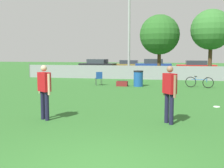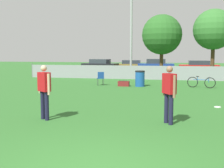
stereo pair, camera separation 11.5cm
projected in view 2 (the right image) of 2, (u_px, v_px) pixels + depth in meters
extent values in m
cube|color=gray|center=(157.00, 73.00, 22.23)|extent=(21.77, 0.03, 1.10)
cylinder|color=slate|center=(32.00, 70.00, 24.59)|extent=(0.07, 0.07, 1.21)
cylinder|color=#9E9EA3|center=(131.00, 25.00, 24.04)|extent=(0.20, 0.20, 9.05)
cylinder|color=#4C331E|center=(161.00, 63.00, 25.37)|extent=(0.32, 0.32, 2.42)
sphere|color=#286023|center=(162.00, 35.00, 25.10)|extent=(3.57, 3.57, 3.57)
cylinder|color=#4C331E|center=(212.00, 61.00, 23.85)|extent=(0.32, 0.32, 2.81)
sphere|color=#33702D|center=(214.00, 29.00, 23.56)|extent=(3.41, 3.41, 3.41)
cylinder|color=#191933|center=(166.00, 108.00, 8.37)|extent=(0.13, 0.13, 0.90)
cylinder|color=#191933|center=(171.00, 109.00, 8.14)|extent=(0.13, 0.13, 0.90)
cube|color=#B21419|center=(169.00, 84.00, 8.17)|extent=(0.43, 0.49, 0.59)
sphere|color=#8C664C|center=(170.00, 69.00, 8.13)|extent=(0.19, 0.19, 0.19)
cylinder|color=#8C664C|center=(164.00, 85.00, 8.42)|extent=(0.08, 0.08, 0.65)
cylinder|color=#8C664C|center=(174.00, 87.00, 7.94)|extent=(0.08, 0.08, 0.65)
cylinder|color=#191933|center=(43.00, 105.00, 8.87)|extent=(0.13, 0.13, 0.90)
cylinder|color=#191933|center=(47.00, 106.00, 8.69)|extent=(0.13, 0.13, 0.90)
cube|color=#B21419|center=(44.00, 82.00, 8.70)|extent=(0.49, 0.42, 0.59)
sphere|color=#D8AD8C|center=(44.00, 68.00, 8.65)|extent=(0.19, 0.19, 0.19)
cylinder|color=#D8AD8C|center=(40.00, 83.00, 8.89)|extent=(0.08, 0.08, 0.65)
cylinder|color=#D8AD8C|center=(49.00, 84.00, 8.52)|extent=(0.08, 0.08, 0.65)
cylinder|color=white|center=(218.00, 107.00, 10.84)|extent=(0.25, 0.25, 0.03)
torus|color=white|center=(218.00, 107.00, 10.84)|extent=(0.26, 0.26, 0.03)
cylinder|color=#333338|center=(103.00, 82.00, 18.59)|extent=(0.02, 0.02, 0.44)
cylinder|color=#333338|center=(97.00, 82.00, 18.51)|extent=(0.02, 0.02, 0.44)
cylinder|color=#333338|center=(104.00, 82.00, 18.23)|extent=(0.02, 0.02, 0.44)
cylinder|color=#333338|center=(98.00, 82.00, 18.16)|extent=(0.02, 0.02, 0.44)
cube|color=navy|center=(100.00, 78.00, 18.35)|extent=(0.54, 0.54, 0.03)
cube|color=navy|center=(101.00, 75.00, 18.13)|extent=(0.38, 0.19, 0.41)
torus|color=black|center=(193.00, 82.00, 17.22)|extent=(0.64, 0.20, 0.65)
torus|color=black|center=(210.00, 83.00, 16.76)|extent=(0.64, 0.20, 0.65)
cylinder|color=#195999|center=(201.00, 80.00, 16.97)|extent=(0.92, 0.27, 0.04)
cylinder|color=#195999|center=(197.00, 80.00, 17.07)|extent=(0.03, 0.03, 0.33)
cylinder|color=#195999|center=(209.00, 80.00, 16.78)|extent=(0.03, 0.03, 0.30)
cube|color=black|center=(198.00, 77.00, 17.05)|extent=(0.17, 0.10, 0.04)
cylinder|color=black|center=(209.00, 77.00, 16.76)|extent=(0.13, 0.43, 0.03)
cylinder|color=#194C99|center=(140.00, 79.00, 17.69)|extent=(0.58, 0.58, 0.92)
cylinder|color=black|center=(140.00, 71.00, 17.63)|extent=(0.61, 0.61, 0.08)
cube|color=maroon|center=(124.00, 84.00, 17.85)|extent=(0.70, 0.39, 0.32)
cube|color=black|center=(124.00, 81.00, 17.83)|extent=(0.60, 0.04, 0.02)
cylinder|color=black|center=(112.00, 68.00, 33.97)|extent=(0.70, 0.27, 0.68)
cylinder|color=black|center=(108.00, 69.00, 32.52)|extent=(0.70, 0.27, 0.68)
cylinder|color=black|center=(93.00, 67.00, 34.87)|extent=(0.70, 0.27, 0.68)
cylinder|color=black|center=(87.00, 68.00, 33.42)|extent=(0.70, 0.27, 0.68)
cube|color=black|center=(100.00, 66.00, 33.67)|extent=(4.41, 2.31, 0.68)
cube|color=#2D333D|center=(100.00, 61.00, 33.61)|extent=(2.38, 1.83, 0.51)
cylinder|color=black|center=(142.00, 68.00, 35.21)|extent=(0.61, 0.21, 0.60)
cylinder|color=black|center=(142.00, 68.00, 33.70)|extent=(0.61, 0.21, 0.60)
cylinder|color=black|center=(122.00, 67.00, 35.65)|extent=(0.61, 0.21, 0.60)
cylinder|color=black|center=(120.00, 68.00, 34.14)|extent=(0.61, 0.21, 0.60)
cube|color=olive|center=(131.00, 66.00, 34.65)|extent=(4.29, 1.97, 0.61)
cube|color=#2D333D|center=(132.00, 62.00, 34.60)|extent=(2.27, 1.66, 0.46)
cylinder|color=black|center=(167.00, 68.00, 33.03)|extent=(0.68, 0.23, 0.67)
cylinder|color=black|center=(167.00, 69.00, 31.54)|extent=(0.68, 0.23, 0.67)
cylinder|color=black|center=(145.00, 68.00, 33.41)|extent=(0.68, 0.23, 0.67)
cylinder|color=black|center=(145.00, 69.00, 31.92)|extent=(0.68, 0.23, 0.67)
cube|color=navy|center=(156.00, 67.00, 32.45)|extent=(4.20, 2.02, 0.71)
cube|color=#2D333D|center=(156.00, 61.00, 32.38)|extent=(2.23, 1.67, 0.53)
cylinder|color=black|center=(210.00, 69.00, 31.17)|extent=(0.65, 0.20, 0.64)
cylinder|color=black|center=(212.00, 70.00, 29.65)|extent=(0.65, 0.20, 0.64)
cylinder|color=black|center=(186.00, 69.00, 31.67)|extent=(0.65, 0.20, 0.64)
cylinder|color=black|center=(187.00, 70.00, 30.15)|extent=(0.65, 0.20, 0.64)
cube|color=red|center=(199.00, 68.00, 30.64)|extent=(4.22, 1.89, 0.63)
cube|color=#2D333D|center=(199.00, 63.00, 30.58)|extent=(2.21, 1.62, 0.47)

